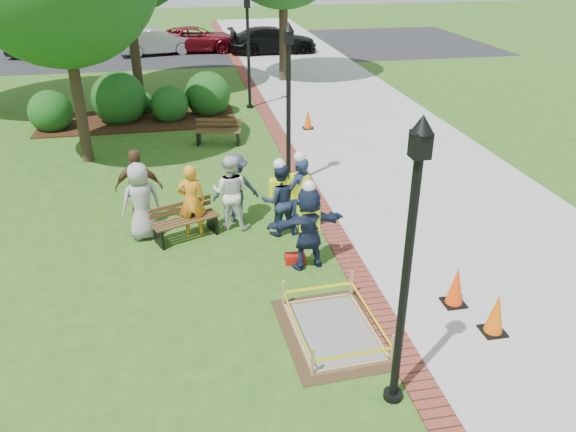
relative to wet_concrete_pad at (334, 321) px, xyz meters
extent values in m
plane|color=#285116|center=(-0.79, 1.37, -0.23)|extent=(100.00, 100.00, 0.00)
cube|color=#9E9E99|center=(4.21, 11.37, -0.22)|extent=(6.00, 60.00, 0.02)
cube|color=maroon|center=(0.96, 11.37, -0.22)|extent=(0.50, 60.00, 0.03)
cube|color=#381E0F|center=(-3.79, 13.37, -0.21)|extent=(7.00, 3.00, 0.05)
cube|color=black|center=(-0.79, 28.37, -0.23)|extent=(36.00, 12.00, 0.01)
cube|color=#47331E|center=(0.00, 0.00, -0.23)|extent=(1.81, 2.38, 0.01)
cube|color=gray|center=(0.00, 0.00, -0.21)|extent=(1.29, 1.86, 0.04)
cube|color=tan|center=(0.00, 0.00, -0.19)|extent=(1.42, 1.98, 0.08)
cube|color=tan|center=(0.00, 0.00, 0.04)|extent=(1.45, 2.02, 0.55)
cube|color=yellow|center=(0.00, 0.00, 0.07)|extent=(1.40, 1.96, 0.06)
cube|color=brown|center=(-2.35, 3.89, 0.22)|extent=(1.53, 0.96, 0.04)
cube|color=brown|center=(-2.44, 4.11, 0.45)|extent=(1.39, 0.59, 0.24)
cube|color=black|center=(-2.35, 3.89, -0.02)|extent=(1.43, 0.96, 0.43)
cube|color=#543A1D|center=(-1.13, 10.17, 0.22)|extent=(1.54, 0.74, 0.04)
cube|color=#543A1D|center=(-1.08, 10.40, 0.45)|extent=(1.46, 0.36, 0.24)
cube|color=black|center=(-1.13, 10.17, -0.02)|extent=(1.42, 0.77, 0.44)
cube|color=black|center=(2.66, -0.52, -0.21)|extent=(0.40, 0.40, 0.05)
cone|color=#EA5E07|center=(2.66, -0.52, 0.19)|extent=(0.32, 0.32, 0.74)
cube|color=black|center=(2.38, 0.38, -0.21)|extent=(0.40, 0.40, 0.05)
cone|color=#FF4508|center=(2.38, 0.38, 0.19)|extent=(0.32, 0.32, 0.74)
cube|color=black|center=(2.09, 11.21, -0.21)|extent=(0.37, 0.37, 0.05)
cone|color=#DA5706|center=(2.09, 11.21, 0.15)|extent=(0.29, 0.29, 0.67)
cube|color=#B3170D|center=(-0.18, 2.38, -0.13)|extent=(0.42, 0.24, 0.21)
cylinder|color=black|center=(0.46, -1.63, 1.67)|extent=(0.12, 0.12, 3.80)
cube|color=black|center=(0.46, -1.63, 3.67)|extent=(0.22, 0.22, 0.32)
cone|color=black|center=(0.46, -1.63, 3.92)|extent=(0.28, 0.28, 0.22)
cylinder|color=black|center=(0.46, -1.63, -0.18)|extent=(0.28, 0.28, 0.10)
cylinder|color=black|center=(0.46, 6.37, 1.67)|extent=(0.12, 0.12, 3.80)
cube|color=black|center=(0.46, 6.37, 3.67)|extent=(0.22, 0.22, 0.32)
cone|color=black|center=(0.46, 6.37, 3.92)|extent=(0.28, 0.28, 0.22)
cylinder|color=black|center=(0.46, 6.37, -0.18)|extent=(0.28, 0.28, 0.10)
cylinder|color=black|center=(0.46, 14.37, 1.67)|extent=(0.12, 0.12, 3.80)
cube|color=black|center=(0.46, 14.37, 3.67)|extent=(0.22, 0.22, 0.32)
cylinder|color=black|center=(0.46, 14.37, -0.18)|extent=(0.28, 0.28, 0.10)
cylinder|color=#3D2D1E|center=(-5.12, 9.43, 2.02)|extent=(0.32, 0.32, 4.50)
cylinder|color=#3D2D1E|center=(-3.95, 17.55, 2.42)|extent=(0.40, 0.40, 5.31)
cylinder|color=#3D2D1E|center=(2.65, 18.87, 2.26)|extent=(0.40, 0.40, 4.99)
sphere|color=#154012|center=(-6.71, 12.87, -0.23)|extent=(1.49, 1.49, 1.49)
sphere|color=#154012|center=(-4.42, 13.46, -0.23)|extent=(1.96, 1.96, 1.96)
sphere|color=#154012|center=(-2.64, 13.24, -0.23)|extent=(1.36, 1.36, 1.36)
sphere|color=#154012|center=(-1.21, 13.88, -0.23)|extent=(1.72, 1.72, 1.72)
sphere|color=#154012|center=(-3.68, 14.39, -0.23)|extent=(0.90, 0.90, 0.90)
imported|color=#9B9B9B|center=(-3.27, 4.14, 0.64)|extent=(0.65, 0.54, 1.76)
imported|color=orange|center=(-2.18, 4.05, 0.60)|extent=(0.54, 0.36, 1.67)
imported|color=silver|center=(-1.29, 4.25, 0.64)|extent=(0.65, 0.53, 1.75)
imported|color=brown|center=(-3.34, 4.80, 0.68)|extent=(0.62, 0.43, 1.83)
imported|color=#2E3551|center=(-1.15, 4.58, 0.59)|extent=(0.53, 0.35, 1.66)
imported|color=#192B42|center=(0.05, 2.22, 0.64)|extent=(0.60, 0.44, 1.75)
cube|color=#CBE713|center=(0.05, 2.22, 0.89)|extent=(0.42, 0.26, 0.52)
sphere|color=white|center=(0.05, 2.22, 1.54)|extent=(0.25, 0.25, 0.25)
imported|color=#181D3F|center=(0.18, 3.71, 0.66)|extent=(0.68, 0.65, 1.79)
cube|color=#CBE713|center=(0.18, 3.71, 0.92)|extent=(0.42, 0.26, 0.52)
sphere|color=white|center=(0.18, 3.71, 1.58)|extent=(0.25, 0.25, 0.25)
imported|color=#191B43|center=(-0.27, 3.72, 0.60)|extent=(0.56, 0.38, 1.66)
cube|color=#CBE713|center=(-0.27, 3.72, 0.83)|extent=(0.42, 0.26, 0.52)
sphere|color=white|center=(-0.27, 3.72, 1.45)|extent=(0.25, 0.25, 0.25)
imported|color=#2A2B2D|center=(-9.60, 26.98, -0.23)|extent=(2.17, 4.56, 1.46)
imported|color=#A4A4A9|center=(-3.27, 26.63, -0.23)|extent=(3.04, 5.16, 1.58)
imported|color=maroon|center=(-1.01, 27.22, -0.23)|extent=(2.29, 4.82, 1.54)
imported|color=black|center=(3.32, 25.84, -0.23)|extent=(2.18, 4.95, 1.61)
camera|label=1|loc=(-2.23, -7.41, 5.81)|focal=35.00mm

